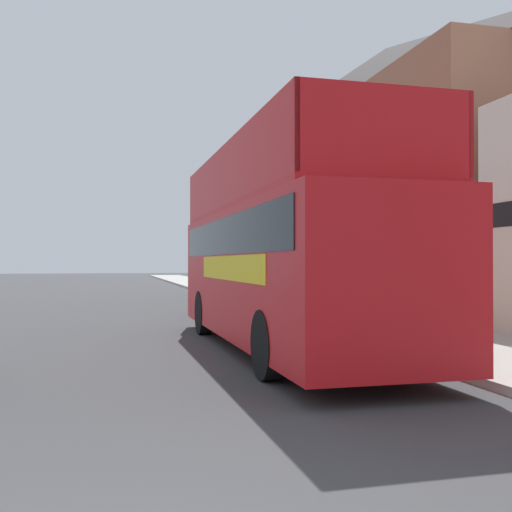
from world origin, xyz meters
TOP-DOWN VIEW (x-y plane):
  - ground_plane at (0.00, 21.00)m, footprint 144.00×144.00m
  - sidewalk at (6.92, 18.00)m, footprint 3.54×108.00m
  - brick_terrace_rear at (11.69, 20.80)m, footprint 6.00×19.63m
  - tour_bus at (3.51, 8.75)m, footprint 2.58×9.64m
  - parked_car_ahead_of_bus at (4.03, 15.50)m, footprint 1.86×4.14m
  - lamp_post_second at (5.79, 13.64)m, footprint 0.35×0.35m

SIDE VIEW (x-z plane):
  - ground_plane at x=0.00m, z-range 0.00..0.00m
  - sidewalk at x=6.92m, z-range 0.00..0.14m
  - parked_car_ahead_of_bus at x=4.03m, z-range -0.06..1.55m
  - tour_bus at x=3.51m, z-range -0.21..3.77m
  - lamp_post_second at x=5.79m, z-range 1.08..6.21m
  - brick_terrace_rear at x=11.69m, z-range 0.00..10.92m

